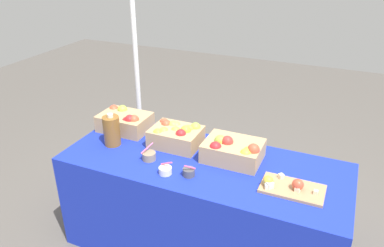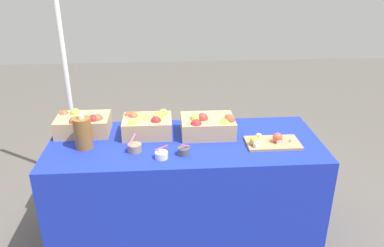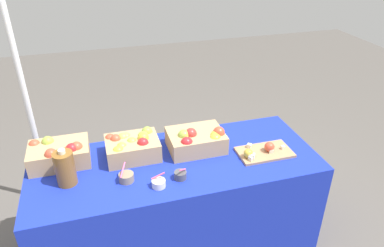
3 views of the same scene
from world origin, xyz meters
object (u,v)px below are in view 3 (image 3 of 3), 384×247
sample_bowl_near (159,183)px  cider_jug (65,168)px  cutting_board_front (263,152)px  apple_crate_middle (132,146)px  sample_bowl_mid (180,175)px  apple_crate_left (60,153)px  tent_pole (25,94)px  apple_crate_right (197,140)px  sample_bowl_far (126,177)px

sample_bowl_near → cider_jug: 0.56m
cider_jug → cutting_board_front: bearing=-2.2°
apple_crate_middle → sample_bowl_mid: size_ratio=3.68×
apple_crate_left → cider_jug: 0.24m
apple_crate_left → sample_bowl_near: (0.56, -0.42, -0.05)m
apple_crate_left → tent_pole: size_ratio=0.19×
apple_crate_left → apple_crate_right: (0.90, -0.09, -0.00)m
cutting_board_front → sample_bowl_mid: bearing=-170.7°
sample_bowl_far → tent_pole: (-0.61, 0.88, 0.24)m
apple_crate_left → sample_bowl_far: size_ratio=3.54×
sample_bowl_mid → cider_jug: bearing=167.5°
apple_crate_right → sample_bowl_near: apple_crate_right is taller
apple_crate_left → sample_bowl_mid: bearing=-28.1°
apple_crate_middle → sample_bowl_far: (-0.07, -0.26, -0.05)m
cutting_board_front → sample_bowl_mid: size_ratio=3.90×
cider_jug → sample_bowl_far: bearing=-13.1°
apple_crate_left → tent_pole: (-0.23, 0.57, 0.19)m
apple_crate_left → cider_jug: bearing=-79.5°
apple_crate_right → cider_jug: bearing=-170.7°
apple_crate_left → apple_crate_right: bearing=-5.7°
apple_crate_middle → sample_bowl_near: bearing=-74.1°
sample_bowl_far → sample_bowl_mid: bearing=-12.0°
cider_jug → apple_crate_left: bearing=100.5°
apple_crate_right → tent_pole: (-1.13, 0.66, 0.19)m
apple_crate_middle → sample_bowl_far: 0.27m
sample_bowl_mid → apple_crate_middle: bearing=127.1°
sample_bowl_far → apple_crate_right: bearing=23.2°
apple_crate_left → sample_bowl_far: (0.39, -0.31, -0.05)m
apple_crate_middle → cider_jug: size_ratio=1.45×
cider_jug → tent_pole: (-0.27, 0.80, 0.16)m
apple_crate_middle → cider_jug: 0.46m
sample_bowl_near → sample_bowl_far: sample_bowl_far is taller
apple_crate_left → apple_crate_right: apple_crate_right is taller
apple_crate_right → cutting_board_front: size_ratio=1.03×
sample_bowl_mid → sample_bowl_near: bearing=-164.9°
cider_jug → tent_pole: bearing=108.5°
apple_crate_left → cider_jug: size_ratio=1.57×
sample_bowl_near → sample_bowl_far: bearing=148.9°
apple_crate_middle → apple_crate_left: bearing=173.7°
apple_crate_right → tent_pole: bearing=149.6°
cutting_board_front → apple_crate_left: bearing=168.0°
sample_bowl_far → cider_jug: 0.36m
cutting_board_front → sample_bowl_near: (-0.75, -0.14, 0.00)m
apple_crate_middle → cutting_board_front: bearing=-15.1°
cutting_board_front → sample_bowl_near: size_ratio=4.10×
sample_bowl_near → sample_bowl_far: size_ratio=0.84×
apple_crate_left → apple_crate_right: 0.91m
apple_crate_left → apple_crate_middle: 0.46m
cutting_board_front → sample_bowl_far: sample_bowl_far is taller
apple_crate_left → sample_bowl_near: size_ratio=4.20×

